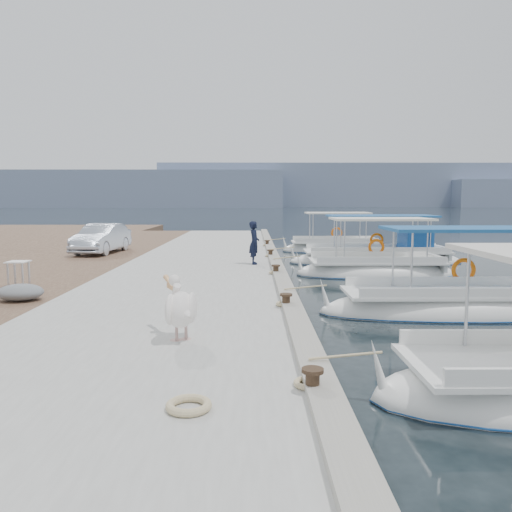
# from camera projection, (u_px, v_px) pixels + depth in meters

# --- Properties ---
(ground) EXTENTS (400.00, 400.00, 0.00)m
(ground) POSITION_uv_depth(u_px,v_px,m) (290.00, 299.00, 14.76)
(ground) COLOR black
(ground) RESTS_ON ground
(concrete_quay) EXTENTS (6.00, 40.00, 0.50)m
(concrete_quay) POSITION_uv_depth(u_px,v_px,m) (205.00, 268.00, 19.68)
(concrete_quay) COLOR #A1A09B
(concrete_quay) RESTS_ON ground
(quay_curb) EXTENTS (0.44, 40.00, 0.12)m
(quay_curb) POSITION_uv_depth(u_px,v_px,m) (275.00, 260.00, 19.67)
(quay_curb) COLOR gray
(quay_curb) RESTS_ON concrete_quay
(cobblestone_strip) EXTENTS (4.00, 40.00, 0.50)m
(cobblestone_strip) POSITION_uv_depth(u_px,v_px,m) (78.00, 268.00, 19.65)
(cobblestone_strip) COLOR brown
(cobblestone_strip) RESTS_ON ground
(distant_hills) EXTENTS (330.00, 60.00, 18.00)m
(distant_hills) POSITION_uv_depth(u_px,v_px,m) (324.00, 189.00, 214.32)
(distant_hills) COLOR slate
(distant_hills) RESTS_ON ground
(fishing_caique_b) EXTENTS (7.66, 2.15, 2.83)m
(fishing_caique_b) POSITION_uv_depth(u_px,v_px,m) (467.00, 309.00, 12.82)
(fishing_caique_b) COLOR white
(fishing_caique_b) RESTS_ON ground
(fishing_caique_c) EXTENTS (6.18, 2.42, 2.83)m
(fishing_caique_c) POSITION_uv_depth(u_px,v_px,m) (375.00, 272.00, 19.42)
(fishing_caique_c) COLOR white
(fishing_caique_c) RESTS_ON ground
(fishing_caique_d) EXTENTS (8.03, 2.37, 2.83)m
(fishing_caique_d) POSITION_uv_depth(u_px,v_px,m) (378.00, 259.00, 23.08)
(fishing_caique_d) COLOR white
(fishing_caique_d) RESTS_ON ground
(fishing_caique_e) EXTENTS (5.89, 2.16, 2.83)m
(fishing_caique_e) POSITION_uv_depth(u_px,v_px,m) (334.00, 249.00, 28.34)
(fishing_caique_e) COLOR white
(fishing_caique_e) RESTS_ON ground
(mooring_bollards) EXTENTS (0.28, 20.28, 0.33)m
(mooring_bollards) POSITION_uv_depth(u_px,v_px,m) (276.00, 269.00, 16.17)
(mooring_bollards) COLOR black
(mooring_bollards) RESTS_ON concrete_quay
(pelican) EXTENTS (0.84, 1.39, 1.10)m
(pelican) POSITION_uv_depth(u_px,v_px,m) (180.00, 308.00, 8.61)
(pelican) COLOR tan
(pelican) RESTS_ON concrete_quay
(fisherman) EXTENTS (0.41, 0.61, 1.63)m
(fisherman) POSITION_uv_depth(u_px,v_px,m) (254.00, 243.00, 18.80)
(fisherman) COLOR black
(fisherman) RESTS_ON concrete_quay
(parked_car) EXTENTS (1.80, 4.18, 1.34)m
(parked_car) POSITION_uv_depth(u_px,v_px,m) (102.00, 238.00, 22.79)
(parked_car) COLOR silver
(parked_car) RESTS_ON cobblestone_strip
(tarp_bundle) EXTENTS (1.10, 0.90, 0.40)m
(tarp_bundle) POSITION_uv_depth(u_px,v_px,m) (20.00, 292.00, 12.04)
(tarp_bundle) COLOR slate
(tarp_bundle) RESTS_ON cobblestone_strip
(folding_table) EXTENTS (0.55, 0.55, 0.73)m
(folding_table) POSITION_uv_depth(u_px,v_px,m) (18.00, 269.00, 13.83)
(folding_table) COLOR silver
(folding_table) RESTS_ON cobblestone_strip
(rope_coil) EXTENTS (0.54, 0.54, 0.10)m
(rope_coil) POSITION_uv_depth(u_px,v_px,m) (189.00, 405.00, 5.77)
(rope_coil) COLOR #C6B284
(rope_coil) RESTS_ON concrete_quay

